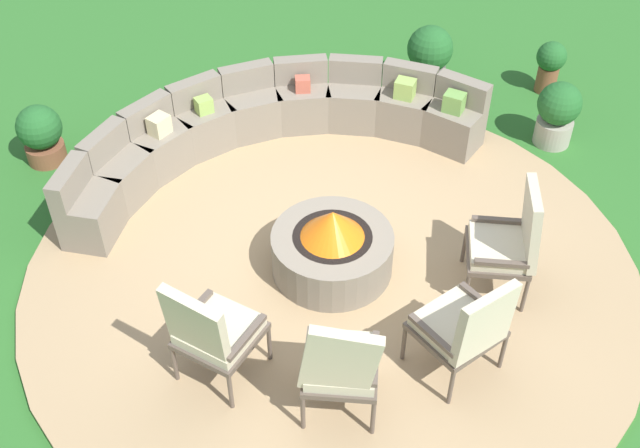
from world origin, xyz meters
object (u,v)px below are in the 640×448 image
at_px(lounge_chair_back_left, 466,326).
at_px(potted_plant_0, 41,133).
at_px(lounge_chair_front_left, 211,331).
at_px(curved_stone_bench, 266,129).
at_px(potted_plant_3, 558,112).
at_px(fire_pit, 332,248).
at_px(potted_plant_1, 550,63).
at_px(lounge_chair_back_right, 511,240).
at_px(lounge_chair_front_right, 340,364).
at_px(potted_plant_2, 429,54).

bearing_deg(lounge_chair_back_left, potted_plant_0, 107.88).
bearing_deg(lounge_chair_back_left, lounge_chair_front_left, 145.08).
distance_m(curved_stone_bench, potted_plant_3, 3.14).
relative_size(fire_pit, potted_plant_3, 1.48).
relative_size(fire_pit, potted_plant_1, 1.71).
relative_size(lounge_chair_back_right, potted_plant_0, 1.67).
bearing_deg(potted_plant_0, lounge_chair_back_left, -68.07).
bearing_deg(lounge_chair_front_left, curved_stone_bench, 115.27).
height_order(lounge_chair_front_right, potted_plant_0, lounge_chair_front_right).
height_order(potted_plant_0, potted_plant_2, potted_plant_2).
xyz_separation_m(fire_pit, lounge_chair_back_right, (1.14, -1.00, 0.31)).
height_order(potted_plant_1, potted_plant_3, potted_plant_3).
xyz_separation_m(lounge_chair_front_right, lounge_chair_back_left, (1.02, -0.20, -0.04)).
relative_size(lounge_chair_front_left, lounge_chair_back_left, 1.10).
distance_m(curved_stone_bench, lounge_chair_front_left, 2.97).
bearing_deg(lounge_chair_back_right, potted_plant_1, -12.39).
distance_m(curved_stone_bench, lounge_chair_back_right, 2.94).
xyz_separation_m(fire_pit, potted_plant_0, (-1.62, 3.08, 0.04)).
relative_size(lounge_chair_front_right, lounge_chair_back_right, 1.05).
xyz_separation_m(lounge_chair_back_left, potted_plant_0, (-1.84, 4.57, -0.24)).
distance_m(fire_pit, potted_plant_3, 3.17).
bearing_deg(lounge_chair_front_left, potted_plant_2, 94.42).
bearing_deg(fire_pit, lounge_chair_front_left, -160.52).
distance_m(fire_pit, lounge_chair_back_left, 1.54).
height_order(lounge_chair_front_left, lounge_chair_back_left, lounge_chair_front_left).
bearing_deg(potted_plant_1, lounge_chair_front_left, -162.62).
height_order(lounge_chair_front_left, potted_plant_2, lounge_chair_front_left).
distance_m(potted_plant_1, potted_plant_3, 1.06).
bearing_deg(fire_pit, lounge_chair_front_right, -121.65).
bearing_deg(fire_pit, potted_plant_0, 117.80).
distance_m(lounge_chair_back_left, potted_plant_0, 4.93).
xyz_separation_m(fire_pit, potted_plant_2, (2.75, 2.04, 0.09)).
distance_m(fire_pit, curved_stone_bench, 1.87).
relative_size(fire_pit, lounge_chair_front_left, 0.98).
xyz_separation_m(potted_plant_0, potted_plant_3, (4.77, -2.72, 0.05)).
distance_m(lounge_chair_front_right, lounge_chair_back_left, 1.04).
relative_size(lounge_chair_back_right, potted_plant_2, 1.47).
bearing_deg(lounge_chair_back_right, fire_pit, 87.74).
xyz_separation_m(lounge_chair_front_right, lounge_chair_back_right, (1.94, 0.29, -0.01)).
bearing_deg(lounge_chair_front_left, fire_pit, 82.56).
xyz_separation_m(lounge_chair_front_left, lounge_chair_back_left, (1.65, -0.99, -0.03)).
bearing_deg(potted_plant_3, potted_plant_2, 103.35).
xyz_separation_m(lounge_chair_front_right, potted_plant_0, (-0.82, 4.37, -0.28)).
relative_size(curved_stone_bench, potted_plant_2, 5.89).
height_order(lounge_chair_front_left, potted_plant_0, lounge_chair_front_left).
distance_m(potted_plant_0, potted_plant_3, 5.50).
xyz_separation_m(lounge_chair_back_right, potted_plant_1, (2.71, 2.15, -0.25)).
height_order(curved_stone_bench, potted_plant_3, curved_stone_bench).
bearing_deg(potted_plant_0, potted_plant_3, -29.69).
height_order(curved_stone_bench, lounge_chair_front_left, lounge_chair_front_left).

